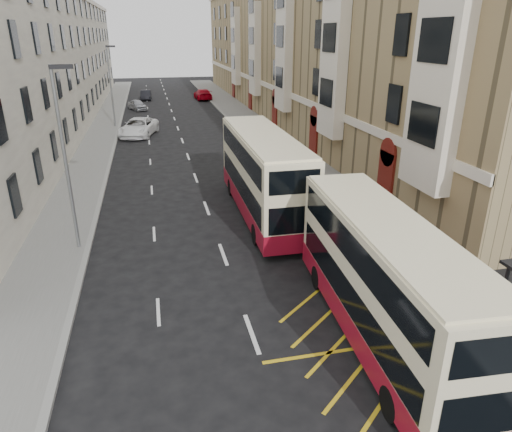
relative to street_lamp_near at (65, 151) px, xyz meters
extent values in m
plane|color=black|center=(6.35, -12.00, -4.64)|extent=(200.00, 200.00, 0.00)
cube|color=slate|center=(14.35, 18.00, -4.56)|extent=(4.00, 120.00, 0.15)
cube|color=slate|center=(-1.15, 18.00, -4.56)|extent=(3.00, 120.00, 0.15)
cube|color=gray|center=(12.35, 18.00, -4.56)|extent=(0.25, 120.00, 0.15)
cube|color=gray|center=(0.35, 18.00, -4.56)|extent=(0.25, 120.00, 0.15)
cube|color=#927E55|center=(21.35, 33.50, 2.86)|extent=(10.00, 79.00, 15.00)
cube|color=#EFE4CD|center=(16.32, 33.50, -0.64)|extent=(0.18, 79.00, 0.50)
cube|color=#EFE4CD|center=(16.00, -2.00, 2.86)|extent=(0.80, 3.20, 10.00)
cube|color=#EFE4CD|center=(16.00, 10.00, 2.86)|extent=(0.80, 3.20, 10.00)
cube|color=#EFE4CD|center=(16.00, 22.00, 2.86)|extent=(0.80, 3.20, 10.00)
cube|color=#EFE4CD|center=(16.00, 34.00, 2.86)|extent=(0.80, 3.20, 10.00)
cube|color=#EFE4CD|center=(16.00, 46.00, 2.86)|extent=(0.80, 3.20, 10.00)
cube|color=#5F140E|center=(16.30, 2.00, -2.94)|extent=(0.20, 1.60, 3.00)
cube|color=#5F140E|center=(16.30, 14.00, -2.94)|extent=(0.20, 1.60, 3.00)
cube|color=#5F140E|center=(16.30, 26.00, -2.94)|extent=(0.20, 1.60, 3.00)
cube|color=#5F140E|center=(16.30, 38.00, -2.94)|extent=(0.20, 1.60, 3.00)
cube|color=#5F140E|center=(16.30, 50.00, -2.94)|extent=(0.20, 1.60, 3.00)
cube|color=silver|center=(-7.15, 33.50, 1.86)|extent=(9.00, 79.00, 13.00)
cube|color=black|center=(13.91, -10.10, -3.19)|extent=(0.08, 0.08, 2.60)
cylinder|color=red|center=(12.60, -9.50, -3.99)|extent=(0.06, 0.06, 1.00)
cylinder|color=red|center=(12.60, -6.25, -3.99)|extent=(0.06, 0.06, 1.00)
cylinder|color=red|center=(12.60, -3.00, -3.99)|extent=(0.06, 0.06, 1.00)
cube|color=red|center=(12.60, -6.25, -3.51)|extent=(0.05, 6.50, 0.06)
cube|color=red|center=(12.60, -6.25, -3.94)|extent=(0.05, 6.50, 0.06)
cylinder|color=gray|center=(-0.05, 0.00, -0.49)|extent=(0.16, 0.16, 8.00)
cube|color=black|center=(0.35, 0.00, 3.41)|extent=(0.90, 0.18, 0.18)
cylinder|color=gray|center=(-0.05, 30.00, -0.49)|extent=(0.16, 0.16, 8.00)
cube|color=black|center=(0.35, 30.00, 3.41)|extent=(0.90, 0.18, 0.18)
cube|color=#F7EBBD|center=(10.34, -9.08, -2.47)|extent=(2.97, 10.40, 3.69)
cube|color=maroon|center=(10.34, -9.08, -3.89)|extent=(3.00, 10.43, 0.84)
cube|color=black|center=(10.34, -9.08, -2.91)|extent=(2.96, 9.58, 1.03)
cube|color=black|center=(10.34, -9.08, -1.32)|extent=(2.96, 9.58, 0.93)
cube|color=#F7EBBD|center=(10.34, -9.08, -0.58)|extent=(2.85, 9.98, 0.11)
cube|color=black|center=(10.66, -3.97, -2.86)|extent=(1.98, 0.20, 1.21)
cube|color=black|center=(10.66, -3.97, -0.95)|extent=(1.64, 0.18, 0.42)
cube|color=black|center=(10.02, -14.18, -2.86)|extent=(1.98, 0.20, 1.12)
cylinder|color=black|center=(9.49, -5.73, -4.17)|extent=(0.32, 0.95, 0.93)
cylinder|color=black|center=(11.60, -5.86, -4.17)|extent=(0.32, 0.95, 0.93)
cylinder|color=black|center=(9.08, -12.29, -4.17)|extent=(0.32, 0.95, 0.93)
cylinder|color=black|center=(11.18, -12.42, -4.17)|extent=(0.32, 0.95, 0.93)
cube|color=#F7EBBD|center=(9.24, 2.28, -2.26)|extent=(2.67, 11.27, 4.04)
cube|color=maroon|center=(9.24, 2.28, -3.82)|extent=(2.70, 11.30, 0.92)
cube|color=black|center=(9.24, 2.28, -2.75)|extent=(2.70, 10.37, 1.12)
cube|color=black|center=(9.24, 2.28, -1.01)|extent=(2.70, 10.37, 1.02)
cube|color=#F7EBBD|center=(9.24, 2.28, -0.20)|extent=(2.56, 10.82, 0.12)
cube|color=black|center=(9.30, 7.88, -2.69)|extent=(2.17, 0.10, 1.33)
cube|color=black|center=(9.30, 7.88, -0.60)|extent=(1.79, 0.10, 0.46)
cube|color=black|center=(9.18, -3.32, -2.69)|extent=(2.17, 0.10, 1.23)
cylinder|color=black|center=(8.12, 5.89, -4.13)|extent=(0.30, 1.02, 1.02)
cylinder|color=black|center=(10.43, 5.86, -4.13)|extent=(0.30, 1.02, 1.02)
cylinder|color=black|center=(8.05, -1.31, -4.13)|extent=(0.30, 1.02, 1.02)
cylinder|color=black|center=(10.36, -1.33, -4.13)|extent=(0.30, 1.02, 1.02)
imported|color=black|center=(12.70, -10.48, -3.64)|extent=(0.72, 0.59, 1.70)
imported|color=black|center=(14.04, -8.39, -3.52)|extent=(1.18, 0.62, 1.93)
imported|color=white|center=(2.44, 25.05, -3.80)|extent=(4.23, 6.51, 1.67)
imported|color=#9D9FA5|center=(2.12, 41.36, -3.97)|extent=(2.80, 4.19, 1.33)
imported|color=black|center=(3.26, 51.10, -3.94)|extent=(1.66, 4.26, 1.38)
imported|color=#AF000F|center=(11.55, 49.54, -3.86)|extent=(2.44, 5.43, 1.55)
camera|label=1|loc=(3.67, -20.32, 4.67)|focal=32.00mm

